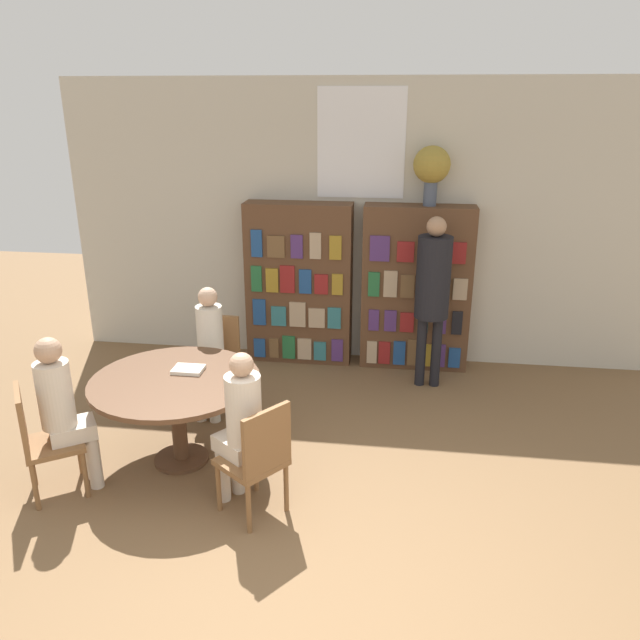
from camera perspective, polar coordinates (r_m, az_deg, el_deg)
name	(u,v)px	position (r m, az deg, el deg)	size (l,w,h in m)	color
ground_plane	(300,623)	(3.93, -1.80, -25.93)	(16.00, 16.00, 0.00)	brown
wall_back	(360,225)	(6.76, 3.64, 8.69)	(6.40, 0.07, 3.00)	beige
bookshelf_left	(299,284)	(6.80, -1.93, 3.31)	(1.14, 0.34, 1.76)	brown
bookshelf_right	(416,289)	(6.71, 8.78, 2.85)	(1.14, 0.34, 1.76)	brown
flower_vase	(432,167)	(6.47, 10.18, 13.61)	(0.37, 0.37, 0.59)	#475166
reading_table	(176,391)	(5.05, -13.04, -6.35)	(1.33, 1.33, 0.73)	brown
chair_near_camera	(41,437)	(5.02, -24.16, -9.75)	(0.56, 0.56, 0.87)	brown
chair_left_side	(217,358)	(5.96, -9.43, -3.45)	(0.41, 0.41, 0.87)	brown
chair_far_side	(258,456)	(4.40, -5.68, -12.31)	(0.56, 0.56, 0.87)	brown
seated_reader_left	(209,346)	(5.73, -10.11, -2.37)	(0.24, 0.36, 1.22)	beige
seated_reader_right	(240,422)	(4.42, -7.30, -9.26)	(0.41, 0.39, 1.21)	beige
seated_reader_back	(64,406)	(4.93, -22.39, -7.29)	(0.40, 0.38, 1.23)	beige
librarian_standing	(433,284)	(6.18, 10.29, 3.24)	(0.34, 0.61, 1.74)	black
open_book_on_table	(188,369)	(5.11, -11.95, -4.45)	(0.24, 0.18, 0.03)	silver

